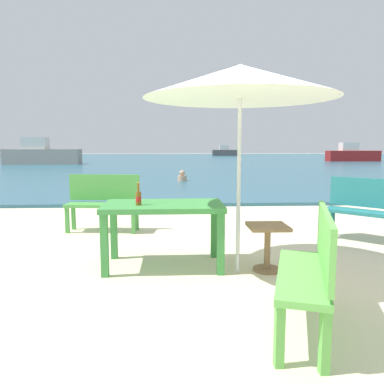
# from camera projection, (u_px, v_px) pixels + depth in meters

# --- Properties ---
(ground_plane) EXTENTS (120.00, 120.00, 0.00)m
(ground_plane) POSITION_uv_depth(u_px,v_px,m) (251.00, 284.00, 3.97)
(ground_plane) COLOR beige
(sea_water) EXTENTS (120.00, 50.00, 0.08)m
(sea_water) POSITION_uv_depth(u_px,v_px,m) (181.00, 161.00, 33.69)
(sea_water) COLOR #2D6075
(sea_water) RESTS_ON ground_plane
(picnic_table_green) EXTENTS (1.40, 0.80, 0.76)m
(picnic_table_green) POSITION_uv_depth(u_px,v_px,m) (163.00, 213.00, 4.48)
(picnic_table_green) COLOR #3D8C42
(picnic_table_green) RESTS_ON ground_plane
(beer_bottle_amber) EXTENTS (0.07, 0.07, 0.26)m
(beer_bottle_amber) POSITION_uv_depth(u_px,v_px,m) (138.00, 197.00, 4.34)
(beer_bottle_amber) COLOR brown
(beer_bottle_amber) RESTS_ON picnic_table_green
(patio_umbrella) EXTENTS (2.10, 2.10, 2.30)m
(patio_umbrella) POSITION_uv_depth(u_px,v_px,m) (240.00, 82.00, 4.08)
(patio_umbrella) COLOR silver
(patio_umbrella) RESTS_ON ground_plane
(side_table_wood) EXTENTS (0.44, 0.44, 0.54)m
(side_table_wood) POSITION_uv_depth(u_px,v_px,m) (267.00, 241.00, 4.35)
(side_table_wood) COLOR olive
(side_table_wood) RESTS_ON ground_plane
(bench_teal_center) EXTENTS (1.12, 1.09, 0.95)m
(bench_teal_center) POSITION_uv_depth(u_px,v_px,m) (368.00, 206.00, 5.63)
(bench_teal_center) COLOR #237275
(bench_teal_center) RESTS_ON ground_plane
(bench_green_left) EXTENTS (1.23, 0.49, 0.95)m
(bench_green_left) POSITION_uv_depth(u_px,v_px,m) (103.00, 199.00, 6.37)
(bench_green_left) COLOR #4C9E47
(bench_green_left) RESTS_ON ground_plane
(bench_green_right) EXTENTS (0.72, 1.25, 0.95)m
(bench_green_right) POSITION_uv_depth(u_px,v_px,m) (312.00, 264.00, 2.89)
(bench_green_right) COLOR #60B24C
(bench_green_right) RESTS_ON ground_plane
(swimmer_person) EXTENTS (0.34, 0.34, 0.41)m
(swimmer_person) POSITION_uv_depth(u_px,v_px,m) (182.00, 177.00, 14.41)
(swimmer_person) COLOR tan
(swimmer_person) RESTS_ON sea_water
(boat_sailboat) EXTENTS (5.21, 1.42, 1.90)m
(boat_sailboat) POSITION_uv_depth(u_px,v_px,m) (42.00, 155.00, 26.86)
(boat_sailboat) COLOR gray
(boat_sailboat) RESTS_ON sea_water
(boat_barge) EXTENTS (3.58, 0.98, 1.30)m
(boat_barge) POSITION_uv_depth(u_px,v_px,m) (226.00, 152.00, 47.94)
(boat_barge) COLOR #4C4C4C
(boat_barge) RESTS_ON sea_water
(boat_cargo_ship) EXTENTS (4.29, 1.17, 1.56)m
(boat_cargo_ship) POSITION_uv_depth(u_px,v_px,m) (352.00, 154.00, 31.80)
(boat_cargo_ship) COLOR maroon
(boat_cargo_ship) RESTS_ON sea_water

